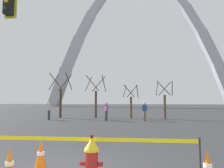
# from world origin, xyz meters

# --- Properties ---
(fire_hydrant) EXTENTS (0.46, 0.48, 0.99)m
(fire_hydrant) POSITION_xyz_m (0.66, -0.81, 0.47)
(fire_hydrant) COLOR #5E0F0D
(fire_hydrant) RESTS_ON ground
(caution_tape_barrier) EXTENTS (5.56, 0.28, 0.94)m
(caution_tape_barrier) POSITION_xyz_m (0.04, -0.63, 0.65)
(caution_tape_barrier) COLOR #232326
(caution_tape_barrier) RESTS_ON ground
(traffic_cone_by_hydrant) EXTENTS (0.36, 0.36, 0.73)m
(traffic_cone_by_hydrant) POSITION_xyz_m (-0.77, -0.15, 0.36)
(traffic_cone_by_hydrant) COLOR black
(traffic_cone_by_hydrant) RESTS_ON ground
(traffic_cone_mid_sidewalk) EXTENTS (0.36, 0.36, 0.73)m
(traffic_cone_mid_sidewalk) POSITION_xyz_m (2.92, -0.54, 0.36)
(traffic_cone_mid_sidewalk) COLOR black
(traffic_cone_mid_sidewalk) RESTS_ON ground
(traffic_cone_curb_edge) EXTENTS (0.36, 0.36, 0.73)m
(traffic_cone_curb_edge) POSITION_xyz_m (-1.00, -1.00, 0.36)
(traffic_cone_curb_edge) COLOR black
(traffic_cone_curb_edge) RESTS_ON ground
(monument_arch) EXTENTS (60.52, 3.28, 45.82)m
(monument_arch) POSITION_xyz_m (-0.00, 63.17, 20.21)
(monument_arch) COLOR #B2B5BC
(monument_arch) RESTS_ON ground
(tree_far_left) EXTENTS (2.08, 2.09, 4.52)m
(tree_far_left) POSITION_xyz_m (-6.69, 15.53, 2.01)
(tree_far_left) COLOR #473323
(tree_far_left) RESTS_ON ground
(tree_left_mid) EXTENTS (2.00, 2.01, 4.35)m
(tree_left_mid) POSITION_xyz_m (-3.21, 16.40, 1.93)
(tree_left_mid) COLOR brown
(tree_left_mid) RESTS_ON ground
(tree_center_left) EXTENTS (1.56, 1.57, 3.35)m
(tree_center_left) POSITION_xyz_m (0.42, 16.56, 1.49)
(tree_center_left) COLOR brown
(tree_center_left) RESTS_ON ground
(tree_center_right) EXTENTS (1.67, 1.68, 3.59)m
(tree_center_right) POSITION_xyz_m (3.68, 15.66, 1.60)
(tree_center_right) COLOR brown
(tree_center_right) RESTS_ON ground
(pedestrian_walking_left) EXTENTS (0.23, 0.36, 1.59)m
(pedestrian_walking_left) POSITION_xyz_m (-6.83, 13.22, 0.82)
(pedestrian_walking_left) COLOR #38383D
(pedestrian_walking_left) RESTS_ON ground
(pedestrian_standing_center) EXTENTS (0.39, 0.31, 1.59)m
(pedestrian_standing_center) POSITION_xyz_m (1.77, 13.27, 0.82)
(pedestrian_standing_center) COLOR brown
(pedestrian_standing_center) RESTS_ON ground
(pedestrian_walking_right) EXTENTS (0.38, 0.38, 1.59)m
(pedestrian_walking_right) POSITION_xyz_m (-1.54, 13.22, 0.82)
(pedestrian_walking_right) COLOR #38383D
(pedestrian_walking_right) RESTS_ON ground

